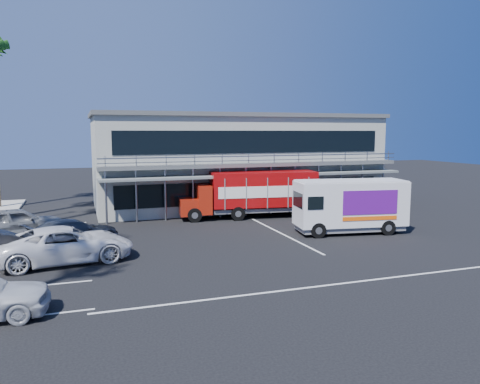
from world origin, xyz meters
name	(u,v)px	position (x,y,z in m)	size (l,w,h in m)	color
ground	(270,249)	(0.00, 0.00, 0.00)	(120.00, 120.00, 0.00)	black
building	(234,160)	(3.00, 14.94, 3.66)	(22.40, 12.00, 7.30)	#9DA093
red_truck	(254,192)	(2.35, 8.58, 1.74)	(9.65, 3.40, 3.18)	maroon
white_van	(350,205)	(5.87, 2.00, 1.65)	(6.65, 3.15, 3.12)	silver
parked_car_b	(1,248)	(-12.50, 1.20, 0.78)	(1.65, 4.74, 1.56)	black
parked_car_c	(67,244)	(-9.74, 0.80, 0.82)	(2.72, 5.90, 1.64)	white
parked_car_d	(73,232)	(-9.50, 4.00, 0.70)	(1.96, 4.82, 1.40)	#2F343E
parked_car_e	(17,222)	(-12.50, 7.27, 0.84)	(1.98, 4.93, 1.68)	slate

